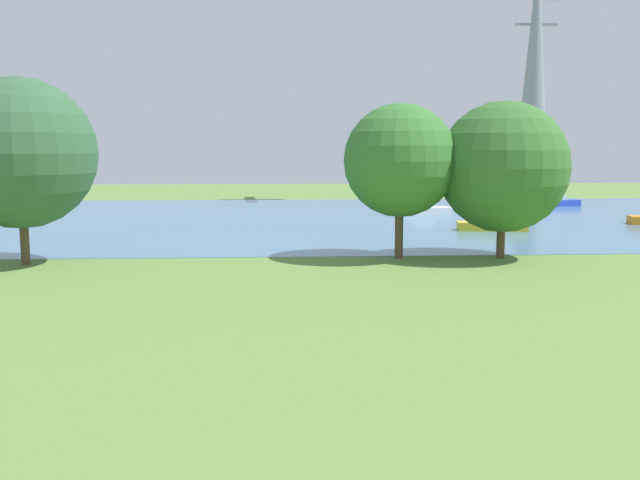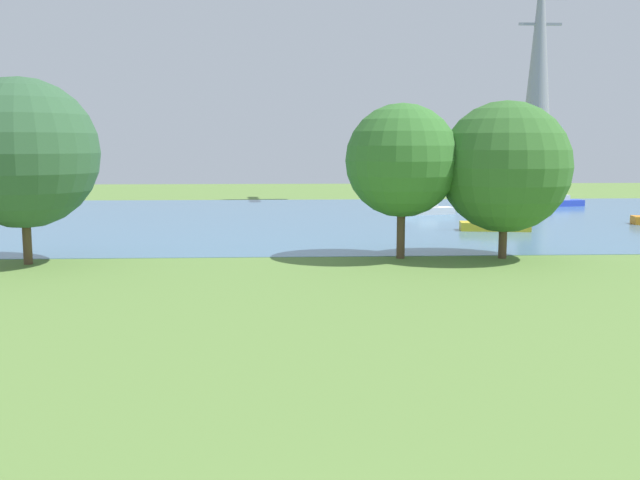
% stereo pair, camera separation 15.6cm
% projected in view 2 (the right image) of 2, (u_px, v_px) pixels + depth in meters
% --- Properties ---
extents(ground_plane, '(160.00, 160.00, 0.00)m').
position_uv_depth(ground_plane, '(307.00, 286.00, 30.31)').
color(ground_plane, olive).
extents(water_surface, '(140.00, 40.00, 0.02)m').
position_uv_depth(water_surface, '(297.00, 219.00, 58.02)').
color(water_surface, teal).
rests_on(water_surface, ground).
extents(sailboat_blue, '(4.98, 2.24, 7.86)m').
position_uv_depth(sailboat_blue, '(559.00, 201.00, 69.70)').
color(sailboat_blue, blue).
rests_on(sailboat_blue, water_surface).
extents(sailboat_yellow, '(4.97, 2.19, 6.34)m').
position_uv_depth(sailboat_yellow, '(495.00, 224.00, 49.79)').
color(sailboat_yellow, yellow).
rests_on(sailboat_yellow, water_surface).
extents(sailboat_white, '(5.01, 2.48, 7.88)m').
position_uv_depth(sailboat_white, '(426.00, 209.00, 61.44)').
color(sailboat_white, white).
rests_on(sailboat_white, water_surface).
extents(tree_west_near, '(7.51, 7.51, 9.37)m').
position_uv_depth(tree_west_near, '(22.00, 153.00, 35.24)').
color(tree_west_near, brown).
rests_on(tree_west_near, ground).
extents(tree_east_near, '(5.97, 5.97, 8.19)m').
position_uv_depth(tree_east_near, '(402.00, 161.00, 37.17)').
color(tree_east_near, brown).
rests_on(tree_east_near, ground).
extents(tree_east_far, '(6.91, 6.91, 8.32)m').
position_uv_depth(tree_east_far, '(505.00, 167.00, 37.23)').
color(tree_east_far, brown).
rests_on(tree_east_far, ground).
extents(electricity_pylon, '(6.40, 4.40, 29.17)m').
position_uv_depth(electricity_pylon, '(538.00, 73.00, 85.51)').
color(electricity_pylon, gray).
rests_on(electricity_pylon, ground).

